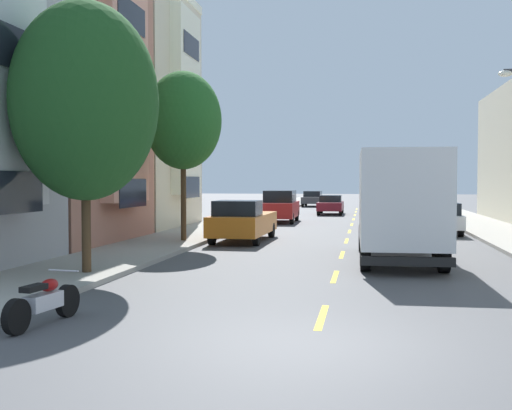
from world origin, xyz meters
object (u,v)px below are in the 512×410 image
Objects in this scene: parked_suv_red at (280,206)px; parked_wagon_navy at (410,201)px; parked_pickup_orange at (243,222)px; street_tree_second at (183,121)px; moving_burgundy_sedan at (331,204)px; delivery_box_truck at (399,201)px; street_tree_nearest at (85,101)px; parked_motorcycle at (44,302)px; parked_wagon_white at (439,217)px; parked_wagon_charcoal at (313,198)px.

parked_wagon_navy is (8.74, 16.68, -0.18)m from parked_suv_red.
parked_suv_red is 0.91× the size of parked_pickup_orange.
street_tree_second is 1.50× the size of moving_burgundy_sedan.
delivery_box_truck is (8.20, -4.43, -3.00)m from street_tree_second.
street_tree_nearest is 3.43× the size of parked_motorcycle.
street_tree_second is at bearing 90.00° from street_tree_nearest.
parked_wagon_white is at bearing 31.80° from street_tree_second.
delivery_box_truck is at bearing 28.80° from street_tree_nearest.
street_tree_second reaches higher than parked_wagon_white.
street_tree_nearest is 1.32× the size of parked_pickup_orange.
parked_pickup_orange reaches higher than parked_motorcycle.
parked_wagon_navy is 9.47m from moving_burgundy_sedan.
parked_pickup_orange is at bearing -148.00° from parked_wagon_white.
moving_burgundy_sedan is (2.53, 9.54, -0.24)m from parked_suv_red.
street_tree_nearest reaches higher than parked_pickup_orange.
street_tree_second is at bearing -93.15° from parked_wagon_charcoal.
parked_suv_red is at bearing -89.96° from parked_wagon_charcoal.
parked_wagon_charcoal and parked_wagon_navy have the same top height.
delivery_box_truck reaches higher than moving_burgundy_sedan.
street_tree_nearest is 1.49× the size of parked_wagon_white.
street_tree_nearest is at bearing -151.20° from delivery_box_truck.
parked_wagon_navy is 45.37m from parked_motorcycle.
parked_motorcycle is at bearing -90.45° from parked_wagon_charcoal.
street_tree_nearest is 1.49× the size of parked_wagon_charcoal.
parked_suv_red is (-8.53, 6.95, 0.18)m from parked_wagon_white.
parked_wagon_white is 0.99× the size of parked_wagon_navy.
street_tree_second reaches higher than parked_motorcycle.
delivery_box_truck is at bearing -28.37° from street_tree_second.
moving_burgundy_sedan is at bearing 83.59° from parked_pickup_orange.
parked_pickup_orange is 21.90m from moving_burgundy_sedan.
parked_wagon_navy is at bearing 70.29° from street_tree_second.
parked_motorcycle is (-2.95, -37.29, -0.34)m from moving_burgundy_sedan.
parked_pickup_orange is (-6.05, 5.73, -1.08)m from delivery_box_truck.
parked_motorcycle is (-9.17, -44.43, -0.39)m from parked_wagon_navy.
parked_motorcycle is at bearing -94.52° from moving_burgundy_sedan.
parked_suv_red is at bearing 89.13° from parked_motorcycle.
parked_pickup_orange is (2.15, 1.29, -4.08)m from street_tree_second.
street_tree_second is 1.43× the size of parked_wagon_white.
delivery_box_truck reaches higher than parked_suv_red.
parked_pickup_orange reaches higher than parked_wagon_white.
parked_suv_red is 1.02× the size of parked_wagon_navy.
parked_motorcycle is at bearing -101.66° from parked_wagon_navy.
parked_wagon_charcoal is 51.68m from parked_motorcycle.
parked_wagon_charcoal is 11.37m from parked_wagon_navy.
parked_wagon_navy is at bearing 85.69° from delivery_box_truck.
parked_wagon_navy is 1.06× the size of moving_burgundy_sedan.
parked_wagon_navy is at bearing 78.34° from parked_motorcycle.
delivery_box_truck is 3.45× the size of parked_motorcycle.
parked_suv_red is at bearing 84.73° from street_tree_nearest.
street_tree_nearest is 1.56× the size of moving_burgundy_sedan.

